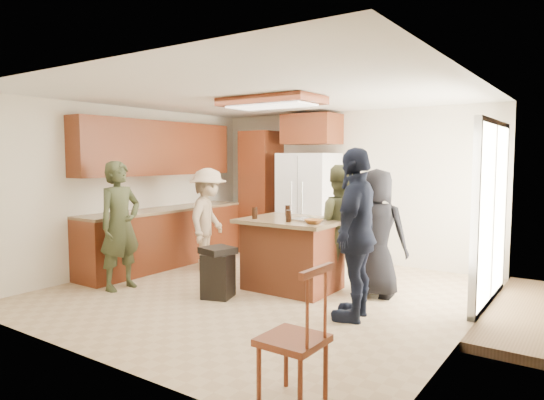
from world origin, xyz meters
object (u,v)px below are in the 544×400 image
Objects in this scene: person_side_right at (356,234)px; refrigerator at (309,207)px; person_behind_left at (338,227)px; kitchen_island at (293,253)px; person_behind_right at (376,233)px; spindle_chair at (295,340)px; person_front_left at (120,225)px; trash_bin at (218,272)px; person_counter at (208,219)px.

refrigerator is at bearing -150.04° from person_side_right.
person_behind_left is 1.28× the size of kitchen_island.
person_behind_right is 2.89m from spindle_chair.
person_behind_left is 1.64× the size of spindle_chair.
person_front_left reaches higher than spindle_chair.
person_side_right reaches higher than person_front_left.
trash_bin is (0.22, -2.60, -0.58)m from refrigerator.
person_behind_right is 1.12m from kitchen_island.
person_behind_right reaches higher than person_counter.
person_counter is at bearing -6.51° from person_front_left.
person_counter is 1.78m from refrigerator.
person_behind_left is at bearing -153.95° from person_side_right.
spindle_chair is at bearing -108.61° from person_front_left.
person_side_right is 1.84× the size of spindle_chair.
person_behind_right is at bearing 142.72° from person_behind_left.
person_behind_left is at bearing -47.84° from refrigerator.
refrigerator is at bearing -76.59° from person_behind_left.
kitchen_island is (-1.03, -0.29, -0.32)m from person_behind_right.
person_behind_right is at bearing 179.75° from person_side_right.
person_front_left is at bearing 149.65° from person_counter.
refrigerator is at bearing -18.80° from person_front_left.
person_side_right is at bearing 102.45° from spindle_chair.
person_behind_right is 2.31m from refrigerator.
refrigerator reaches higher than person_behind_left.
person_front_left is 1.07× the size of person_counter.
kitchen_island is at bearing -54.47° from person_front_left.
person_side_right reaches higher than person_counter.
spindle_chair is at bearing 82.64° from person_behind_left.
person_behind_right is 1.24× the size of kitchen_island.
person_counter is at bearing 172.92° from kitchen_island.
spindle_chair is (3.47, -1.25, -0.39)m from person_front_left.
refrigerator is 2.86× the size of trash_bin.
person_behind_right is at bearing 15.74° from kitchen_island.
person_front_left is 2.29m from kitchen_island.
trash_bin is (-1.01, -1.24, -0.50)m from person_behind_left.
person_counter is at bearing 136.30° from trash_bin.
person_counter is 0.87× the size of refrigerator.
refrigerator reaches higher than person_front_left.
person_counter is 4.27m from spindle_chair.
refrigerator is 1.95m from kitchen_island.
person_behind_right is at bearing -60.40° from person_front_left.
person_front_left is at bearing -110.03° from refrigerator.
refrigerator is at bearing 113.91° from kitchen_island.
person_counter reaches higher than trash_bin.
person_counter is 1.62m from trash_bin.
person_side_right reaches higher than kitchen_island.
person_front_left is 3.21m from refrigerator.
spindle_chair reaches higher than trash_bin.
person_behind_right is (2.90, 1.57, -0.05)m from person_front_left.
kitchen_island is 2.99m from spindle_chair.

